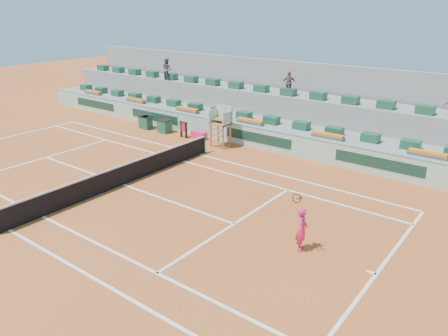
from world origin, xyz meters
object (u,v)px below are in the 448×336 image
(tennis_player, at_px, (302,229))
(umpire_chair, at_px, (221,121))
(player_bag, at_px, (199,135))
(drink_cooler_a, at_px, (165,126))

(tennis_player, bearing_deg, umpire_chair, 140.66)
(umpire_chair, bearing_deg, player_bag, 170.88)
(drink_cooler_a, relative_size, tennis_player, 0.37)
(player_bag, xyz_separation_m, tennis_player, (11.34, -7.95, 0.58))
(drink_cooler_a, bearing_deg, tennis_player, -28.67)
(tennis_player, bearing_deg, player_bag, 144.96)
(umpire_chair, distance_m, tennis_player, 12.05)
(player_bag, distance_m, umpire_chair, 2.45)
(player_bag, xyz_separation_m, drink_cooler_a, (-2.72, -0.27, 0.20))
(umpire_chair, distance_m, drink_cooler_a, 4.88)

